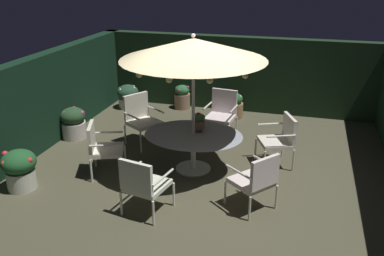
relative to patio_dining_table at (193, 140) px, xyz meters
name	(u,v)px	position (x,y,z in m)	size (l,w,h in m)	color
ground_plane	(201,178)	(0.21, -0.26, -0.59)	(7.21, 7.96, 0.02)	#4A4833
hedge_backdrop_rear	(239,74)	(0.21, 3.57, 0.35)	(7.21, 0.30, 1.87)	black
hedge_backdrop_left	(25,110)	(-3.24, -0.26, 0.35)	(0.30, 7.96, 1.87)	black
patio_dining_table	(193,140)	(0.00, 0.00, 0.00)	(1.77, 1.44, 0.71)	silver
patio_umbrella	(193,49)	(0.00, 0.00, 1.63)	(2.47, 2.47, 2.47)	silver
centerpiece_planter	(198,121)	(0.06, 0.14, 0.33)	(0.25, 0.25, 0.36)	olive
patio_chair_north	(222,111)	(0.19, 1.62, 0.01)	(0.67, 0.64, 1.04)	silver
patio_chair_northeast	(141,116)	(-1.37, 0.89, 0.00)	(0.84, 0.85, 1.04)	silver
patio_chair_east	(102,146)	(-1.51, -0.60, -0.03)	(0.76, 0.77, 0.95)	silver
patio_chair_southeast	(143,183)	(-0.32, -1.60, -0.05)	(0.71, 0.73, 0.95)	silver
patio_chair_south	(256,178)	(1.26, -1.02, -0.05)	(0.82, 0.82, 0.94)	silver
patio_chair_southwest	(280,137)	(1.49, 0.64, -0.03)	(0.76, 0.79, 0.95)	silver
potted_plant_back_left	(128,96)	(-2.57, 2.89, -0.26)	(0.56, 0.56, 0.61)	beige
potted_plant_right_near	(74,122)	(-2.88, 0.74, -0.23)	(0.53, 0.53, 0.68)	beige
potted_plant_back_center	(20,168)	(-2.59, -1.44, -0.21)	(0.57, 0.57, 0.69)	beige
potted_plant_front_corner	(182,97)	(-1.20, 3.23, -0.28)	(0.41, 0.41, 0.62)	#8B6A54
potted_plant_left_far	(234,105)	(0.22, 2.92, -0.28)	(0.44, 0.44, 0.62)	olive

